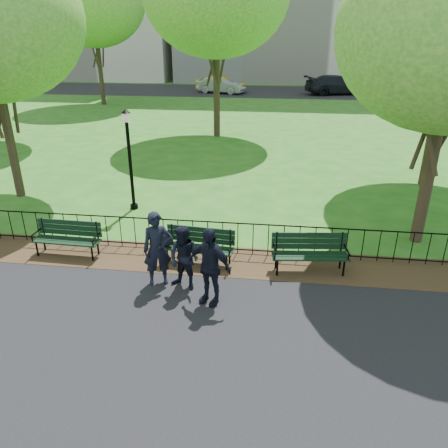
# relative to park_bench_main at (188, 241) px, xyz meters

# --- Properties ---
(ground) EXTENTS (120.00, 120.00, 0.00)m
(ground) POSITION_rel_park_bench_main_xyz_m (0.20, -1.35, -0.60)
(ground) COLOR #215F19
(asphalt_path) EXTENTS (60.00, 9.20, 0.01)m
(asphalt_path) POSITION_rel_park_bench_main_xyz_m (0.20, -4.75, -0.60)
(asphalt_path) COLOR black
(asphalt_path) RESTS_ON ground
(dirt_strip) EXTENTS (60.00, 1.60, 0.01)m
(dirt_strip) POSITION_rel_park_bench_main_xyz_m (0.20, 0.15, -0.59)
(dirt_strip) COLOR #352615
(dirt_strip) RESTS_ON ground
(far_street) EXTENTS (70.00, 9.00, 0.01)m
(far_street) POSITION_rel_park_bench_main_xyz_m (0.20, 33.65, -0.60)
(far_street) COLOR black
(far_street) RESTS_ON ground
(iron_fence) EXTENTS (24.06, 0.06, 1.00)m
(iron_fence) POSITION_rel_park_bench_main_xyz_m (0.20, 0.65, -0.10)
(iron_fence) COLOR black
(iron_fence) RESTS_ON ground
(park_bench_main) EXTENTS (1.91, 0.70, 1.00)m
(park_bench_main) POSITION_rel_park_bench_main_xyz_m (0.00, 0.00, 0.00)
(park_bench_main) COLOR black
(park_bench_main) RESTS_ON ground
(park_bench_left_a) EXTENTS (1.78, 0.60, 1.00)m
(park_bench_left_a) POSITION_rel_park_bench_main_xyz_m (-3.21, 0.04, -0.03)
(park_bench_left_a) COLOR black
(park_bench_left_a) RESTS_ON ground
(park_bench_right_a) EXTENTS (1.89, 0.77, 1.04)m
(park_bench_right_a) POSITION_rel_park_bench_main_xyz_m (3.03, -0.01, -0.01)
(park_bench_right_a) COLOR black
(park_bench_right_a) RESTS_ON ground
(lamppost) EXTENTS (0.29, 0.29, 3.25)m
(lamppost) POSITION_rel_park_bench_main_xyz_m (-2.55, 3.38, 1.17)
(lamppost) COLOR black
(lamppost) RESTS_ON ground
(tree_far_w) EXTENTS (7.57, 7.57, 10.55)m
(tree_far_w) POSITION_rel_park_bench_main_xyz_m (-11.85, 24.30, 6.72)
(tree_far_w) COLOR #2D2116
(tree_far_w) RESTS_ON ground
(person_left) EXTENTS (0.76, 0.63, 1.78)m
(person_left) POSITION_rel_park_bench_main_xyz_m (-0.48, -1.07, 0.30)
(person_left) COLOR black
(person_left) RESTS_ON asphalt_path
(person_mid) EXTENTS (0.83, 0.63, 1.53)m
(person_mid) POSITION_rel_park_bench_main_xyz_m (0.17, -1.20, 0.17)
(person_mid) COLOR black
(person_mid) RESTS_ON asphalt_path
(person_right) EXTENTS (1.12, 0.80, 1.76)m
(person_right) POSITION_rel_park_bench_main_xyz_m (0.82, -1.68, 0.29)
(person_right) COLOR black
(person_right) RESTS_ON asphalt_path
(taxi) EXTENTS (5.05, 2.93, 1.62)m
(taxi) POSITION_rel_park_bench_main_xyz_m (-3.54, 32.31, 0.22)
(taxi) COLOR yellow
(taxi) RESTS_ON far_street
(sedan_silver) EXTENTS (4.61, 2.70, 1.44)m
(sedan_silver) POSITION_rel_park_bench_main_xyz_m (-3.48, 31.81, 0.13)
(sedan_silver) COLOR #989A9F
(sedan_silver) RESTS_ON far_street
(sedan_dark) EXTENTS (6.19, 3.92, 1.67)m
(sedan_dark) POSITION_rel_park_bench_main_xyz_m (7.01, 32.48, 0.24)
(sedan_dark) COLOR black
(sedan_dark) RESTS_ON far_street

